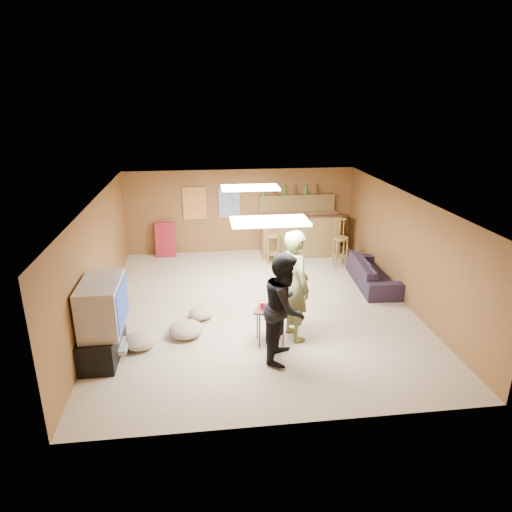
{
  "coord_description": "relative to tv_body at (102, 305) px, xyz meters",
  "views": [
    {
      "loc": [
        -1.06,
        -8.24,
        4.03
      ],
      "look_at": [
        0.0,
        0.2,
        1.0
      ],
      "focal_mm": 32.0,
      "sensor_mm": 36.0,
      "label": 1
    }
  ],
  "objects": [
    {
      "name": "cushion_near_tv",
      "position": [
        1.26,
        0.46,
        -0.77
      ],
      "size": [
        0.77,
        0.77,
        0.27
      ],
      "primitive_type": "ellipsoid",
      "rotation": [
        0.0,
        0.0,
        0.37
      ],
      "color": "tan",
      "rests_on": "ground"
    },
    {
      "name": "folding_chair_stack",
      "position": [
        0.65,
        4.8,
        -0.45
      ],
      "size": [
        0.5,
        0.26,
        0.91
      ],
      "primitive_type": "cube",
      "rotation": [
        -0.14,
        0.0,
        0.0
      ],
      "color": "maroon",
      "rests_on": "ground"
    },
    {
      "name": "dvd_box",
      "position": [
        0.15,
        0.0,
        -0.75
      ],
      "size": [
        0.35,
        0.5,
        0.08
      ],
      "primitive_type": "cube",
      "color": "#B2B2B7",
      "rests_on": "tv_stand"
    },
    {
      "name": "tv_body",
      "position": [
        0.0,
        0.0,
        0.0
      ],
      "size": [
        0.6,
        1.1,
        0.8
      ],
      "primitive_type": "cube",
      "color": "#B2B2B7",
      "rests_on": "tv_stand"
    },
    {
      "name": "bottle_row",
      "position": [
        3.95,
        4.88,
        0.75
      ],
      "size": [
        1.48,
        0.08,
        0.26
      ],
      "primitive_type": null,
      "color": "#3F7233",
      "rests_on": "bar_shelf"
    },
    {
      "name": "tray_table",
      "position": [
        2.68,
        0.05,
        -0.58
      ],
      "size": [
        0.59,
        0.54,
        0.63
      ],
      "primitive_type": "cube",
      "rotation": [
        0.0,
        0.0,
        -0.38
      ],
      "color": "#3E1C14",
      "rests_on": "ground"
    },
    {
      "name": "bar_lip",
      "position": [
        4.15,
        4.2,
        0.2
      ],
      "size": [
        2.1,
        0.12,
        0.05
      ],
      "primitive_type": "cube",
      "color": "#3E1C14",
      "rests_on": "bar_counter"
    },
    {
      "name": "bar_shelf",
      "position": [
        4.15,
        4.9,
        0.6
      ],
      "size": [
        2.0,
        0.18,
        0.05
      ],
      "primitive_type": "cube",
      "color": "brown",
      "rests_on": "bar_backing"
    },
    {
      "name": "cup_red_near",
      "position": [
        2.56,
        0.1,
        -0.21
      ],
      "size": [
        0.11,
        0.11,
        0.12
      ],
      "primitive_type": "cylinder",
      "rotation": [
        0.0,
        0.0,
        0.25
      ],
      "color": "red",
      "rests_on": "tray_table"
    },
    {
      "name": "cup_red_far",
      "position": [
        2.76,
        -0.02,
        -0.21
      ],
      "size": [
        0.1,
        0.1,
        0.12
      ],
      "primitive_type": "cylinder",
      "rotation": [
        0.0,
        0.0,
        -0.15
      ],
      "color": "red",
      "rests_on": "tray_table"
    },
    {
      "name": "poster_left",
      "position": [
        1.45,
        4.96,
        0.45
      ],
      "size": [
        0.6,
        0.03,
        0.85
      ],
      "primitive_type": "cube",
      "color": "#BF3F26",
      "rests_on": "wall_back"
    },
    {
      "name": "cushion_mid",
      "position": [
        1.52,
        1.12,
        -0.8
      ],
      "size": [
        0.6,
        0.6,
        0.21
      ],
      "primitive_type": "ellipsoid",
      "rotation": [
        0.0,
        0.0,
        -0.41
      ],
      "color": "tan",
      "rests_on": "ground"
    },
    {
      "name": "ceiling_panel_front",
      "position": [
        2.65,
        0.0,
        1.27
      ],
      "size": [
        1.2,
        0.6,
        0.04
      ],
      "primitive_type": "cube",
      "color": "white",
      "rests_on": "ceiling"
    },
    {
      "name": "cushion_far",
      "position": [
        0.5,
        0.17,
        -0.78
      ],
      "size": [
        0.72,
        0.72,
        0.25
      ],
      "primitive_type": "ellipsoid",
      "rotation": [
        0.0,
        0.0,
        0.4
      ],
      "color": "tan",
      "rests_on": "ground"
    },
    {
      "name": "person_olive",
      "position": [
        3.13,
        0.21,
        0.07
      ],
      "size": [
        0.65,
        0.82,
        1.95
      ],
      "primitive_type": "imported",
      "rotation": [
        0.0,
        0.0,
        1.87
      ],
      "color": "olive",
      "rests_on": "ground"
    },
    {
      "name": "ground",
      "position": [
        2.65,
        1.5,
        -0.9
      ],
      "size": [
        7.0,
        7.0,
        0.0
      ],
      "primitive_type": "plane",
      "color": "tan",
      "rests_on": "ground"
    },
    {
      "name": "tv_screen",
      "position": [
        0.31,
        0.0,
        0.0
      ],
      "size": [
        0.02,
        0.95,
        0.65
      ],
      "primitive_type": "cube",
      "color": "navy",
      "rests_on": "tv_body"
    },
    {
      "name": "wall_front",
      "position": [
        2.65,
        -2.0,
        0.2
      ],
      "size": [
        6.0,
        0.02,
        2.2
      ],
      "primitive_type": "cube",
      "color": "brown",
      "rests_on": "ground"
    },
    {
      "name": "wall_back",
      "position": [
        2.65,
        5.0,
        0.2
      ],
      "size": [
        6.0,
        0.02,
        2.2
      ],
      "primitive_type": "cube",
      "color": "brown",
      "rests_on": "ground"
    },
    {
      "name": "bar_stool_right",
      "position": [
        4.96,
        3.5,
        -0.31
      ],
      "size": [
        0.42,
        0.42,
        1.19
      ],
      "primitive_type": null,
      "rotation": [
        0.0,
        0.0,
        0.12
      ],
      "color": "brown",
      "rests_on": "ground"
    },
    {
      "name": "wall_left",
      "position": [
        -0.35,
        1.5,
        0.2
      ],
      "size": [
        0.02,
        7.0,
        2.2
      ],
      "primitive_type": "cube",
      "color": "brown",
      "rests_on": "ground"
    },
    {
      "name": "wall_right",
      "position": [
        5.65,
        1.5,
        0.2
      ],
      "size": [
        0.02,
        7.0,
        2.2
      ],
      "primitive_type": "cube",
      "color": "brown",
      "rests_on": "ground"
    },
    {
      "name": "cup_blue",
      "position": [
        2.85,
        0.15,
        -0.21
      ],
      "size": [
        0.09,
        0.09,
        0.12
      ],
      "primitive_type": "cylinder",
      "rotation": [
        0.0,
        0.0,
        -0.13
      ],
      "color": "navy",
      "rests_on": "tray_table"
    },
    {
      "name": "bar_stool_left",
      "position": [
        3.35,
        3.96,
        -0.32
      ],
      "size": [
        0.48,
        0.48,
        1.16
      ],
      "primitive_type": null,
      "rotation": [
        0.0,
        0.0,
        0.39
      ],
      "color": "brown",
      "rests_on": "ground"
    },
    {
      "name": "tv_stand",
      "position": [
        -0.07,
        0.0,
        -0.65
      ],
      "size": [
        0.55,
        1.3,
        0.5
      ],
      "primitive_type": "cube",
      "color": "black",
      "rests_on": "ground"
    },
    {
      "name": "bar_backing",
      "position": [
        4.15,
        4.92,
        0.3
      ],
      "size": [
        2.0,
        0.14,
        0.6
      ],
      "primitive_type": "cube",
      "color": "brown",
      "rests_on": "bar_counter"
    },
    {
      "name": "ceiling",
      "position": [
        2.65,
        1.5,
        1.3
      ],
      "size": [
        6.0,
        7.0,
        0.02
      ],
      "primitive_type": "cube",
      "color": "silver",
      "rests_on": "ground"
    },
    {
      "name": "poster_right",
      "position": [
        2.35,
        4.96,
        0.45
      ],
      "size": [
        0.55,
        0.03,
        0.8
      ],
      "primitive_type": "cube",
      "color": "#334C99",
      "rests_on": "wall_back"
    },
    {
      "name": "sofa",
      "position": [
        5.35,
        2.27,
        -0.62
      ],
      "size": [
        0.89,
        1.98,
        0.56
      ],
      "primitive_type": "imported",
      "rotation": [
        0.0,
        0.0,
        1.5
      ],
      "color": "black",
      "rests_on": "ground"
    },
    {
      "name": "ceiling_panel_back",
      "position": [
        2.65,
        2.7,
        1.27
      ],
      "size": [
        1.2,
        0.6,
        0.04
      ],
      "primitive_type": "cube",
      "color": "white",
      "rests_on": "ceiling"
    },
    {
      "name": "bar_counter",
      "position": [
        4.15,
        4.45,
        -0.35
      ],
      "size": [
        2.0,
        0.6,
        1.1
      ],
      "primitive_type": "cube",
      "color": "brown",
      "rests_on": "ground"
    },
    {
      "name": "person_black",
      "position": [
        2.84,
        -0.41,
        -0.01
      ],
      "size": [
        0.94,
        1.05,
        1.78
      ],
      "primitive_type": "imported",
      "rotation": [
        0.0,
        0.0,
        1.2
      ],
      "color": "black",
      "rests_on": "ground"
    }
  ]
}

